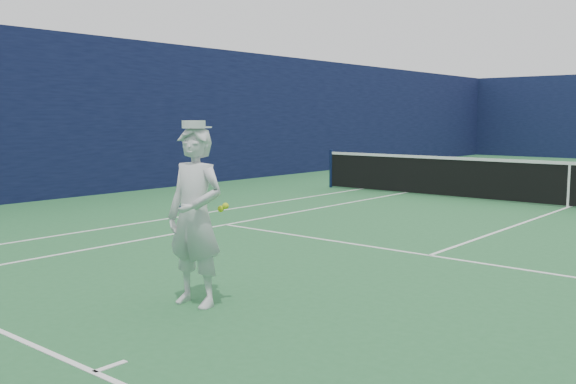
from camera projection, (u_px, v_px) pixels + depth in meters
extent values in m
plane|color=#266435|center=(568.00, 208.00, 14.00)|extent=(80.00, 80.00, 0.00)
cube|color=white|center=(94.00, 372.00, 4.94)|extent=(11.03, 0.06, 0.01)
cube|color=white|center=(358.00, 189.00, 17.49)|extent=(0.06, 23.83, 0.01)
cube|color=white|center=(402.00, 193.00, 16.62)|extent=(0.06, 23.77, 0.01)
cube|color=white|center=(429.00, 256.00, 9.12)|extent=(8.23, 0.06, 0.01)
cube|color=white|center=(568.00, 207.00, 14.00)|extent=(0.06, 12.80, 0.01)
cube|color=white|center=(110.00, 366.00, 5.05)|extent=(0.06, 0.30, 0.01)
cube|color=#0F1438|center=(239.00, 116.00, 20.14)|extent=(0.12, 36.12, 4.00)
cylinder|color=#141E4C|center=(331.00, 168.00, 18.01)|extent=(0.09, 0.09, 1.07)
cube|color=black|center=(569.00, 185.00, 13.94)|extent=(12.79, 0.02, 0.92)
cube|color=white|center=(570.00, 163.00, 13.89)|extent=(12.79, 0.04, 0.07)
cube|color=white|center=(569.00, 186.00, 13.95)|extent=(0.05, 0.03, 0.94)
imported|color=silver|center=(195.00, 217.00, 6.63)|extent=(0.73, 0.53, 1.87)
cylinder|color=white|center=(194.00, 124.00, 6.52)|extent=(0.24, 0.24, 0.08)
cube|color=white|center=(202.00, 127.00, 6.63)|extent=(0.19, 0.12, 0.02)
cylinder|color=navy|center=(180.00, 211.00, 6.85)|extent=(0.04, 0.09, 0.22)
cube|color=blue|center=(185.00, 227.00, 6.91)|extent=(0.02, 0.02, 0.14)
torus|color=blue|center=(188.00, 244.00, 6.99)|extent=(0.30, 0.13, 0.29)
cube|color=beige|center=(188.00, 244.00, 6.99)|extent=(0.22, 0.03, 0.30)
sphere|color=#D6EC1A|center=(221.00, 209.00, 6.56)|extent=(0.07, 0.07, 0.07)
sphere|color=#D6EC1A|center=(225.00, 206.00, 6.55)|extent=(0.07, 0.07, 0.07)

